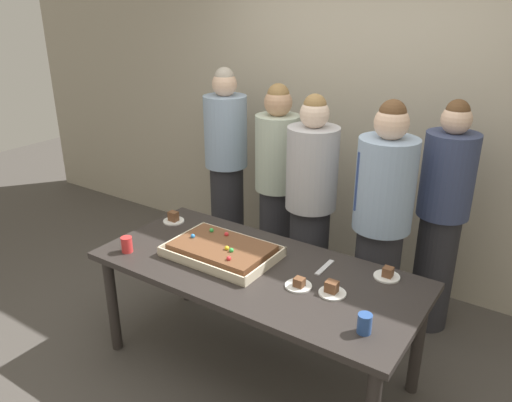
{
  "coord_description": "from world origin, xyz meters",
  "views": [
    {
      "loc": [
        1.45,
        -2.16,
        2.22
      ],
      "look_at": [
        -0.1,
        0.15,
        1.09
      ],
      "focal_mm": 35.17,
      "sensor_mm": 36.0,
      "label": 1
    }
  ],
  "objects_px": {
    "plated_slice_near_right": "(332,290)",
    "sheet_cake": "(222,251)",
    "drink_cup_middle": "(127,244)",
    "person_left_edge_reaching": "(226,166)",
    "person_far_right_suit": "(442,217)",
    "person_serving_front": "(277,184)",
    "plated_slice_near_left": "(299,284)",
    "party_table": "(256,279)",
    "plated_slice_far_left": "(174,219)",
    "person_green_shirt_behind": "(381,224)",
    "plated_slice_far_right": "(387,275)",
    "drink_cup_nearest": "(365,324)",
    "person_striped_tie_right": "(310,207)",
    "cake_server_utensil": "(325,267)"
  },
  "relations": [
    {
      "from": "plated_slice_near_right",
      "to": "sheet_cake",
      "type": "bearing_deg",
      "value": 179.67
    },
    {
      "from": "drink_cup_middle",
      "to": "person_left_edge_reaching",
      "type": "height_order",
      "value": "person_left_edge_reaching"
    },
    {
      "from": "person_far_right_suit",
      "to": "person_serving_front",
      "type": "bearing_deg",
      "value": -44.31
    },
    {
      "from": "person_serving_front",
      "to": "plated_slice_near_right",
      "type": "bearing_deg",
      "value": 30.39
    },
    {
      "from": "plated_slice_near_left",
      "to": "person_serving_front",
      "type": "bearing_deg",
      "value": 126.9
    },
    {
      "from": "party_table",
      "to": "plated_slice_far_left",
      "type": "height_order",
      "value": "plated_slice_far_left"
    },
    {
      "from": "person_serving_front",
      "to": "person_green_shirt_behind",
      "type": "height_order",
      "value": "person_green_shirt_behind"
    },
    {
      "from": "party_table",
      "to": "person_serving_front",
      "type": "distance_m",
      "value": 1.16
    },
    {
      "from": "sheet_cake",
      "to": "plated_slice_far_right",
      "type": "distance_m",
      "value": 0.99
    },
    {
      "from": "drink_cup_middle",
      "to": "sheet_cake",
      "type": "bearing_deg",
      "value": 28.42
    },
    {
      "from": "person_far_right_suit",
      "to": "party_table",
      "type": "bearing_deg",
      "value": 7.83
    },
    {
      "from": "person_left_edge_reaching",
      "to": "person_green_shirt_behind",
      "type": "bearing_deg",
      "value": 41.96
    },
    {
      "from": "party_table",
      "to": "person_serving_front",
      "type": "relative_size",
      "value": 1.19
    },
    {
      "from": "plated_slice_near_right",
      "to": "drink_cup_nearest",
      "type": "height_order",
      "value": "drink_cup_nearest"
    },
    {
      "from": "plated_slice_near_left",
      "to": "plated_slice_far_left",
      "type": "relative_size",
      "value": 1.0
    },
    {
      "from": "plated_slice_far_left",
      "to": "drink_cup_middle",
      "type": "height_order",
      "value": "drink_cup_middle"
    },
    {
      "from": "drink_cup_nearest",
      "to": "person_far_right_suit",
      "type": "bearing_deg",
      "value": 90.31
    },
    {
      "from": "drink_cup_middle",
      "to": "person_striped_tie_right",
      "type": "xyz_separation_m",
      "value": [
        0.73,
        1.06,
        0.05
      ]
    },
    {
      "from": "plated_slice_far_right",
      "to": "drink_cup_middle",
      "type": "relative_size",
      "value": 1.5
    },
    {
      "from": "drink_cup_middle",
      "to": "plated_slice_near_left",
      "type": "bearing_deg",
      "value": 12.26
    },
    {
      "from": "drink_cup_nearest",
      "to": "person_striped_tie_right",
      "type": "bearing_deg",
      "value": 129.63
    },
    {
      "from": "person_serving_front",
      "to": "person_green_shirt_behind",
      "type": "relative_size",
      "value": 0.98
    },
    {
      "from": "party_table",
      "to": "person_green_shirt_behind",
      "type": "xyz_separation_m",
      "value": [
        0.48,
        0.75,
        0.2
      ]
    },
    {
      "from": "plated_slice_near_left",
      "to": "drink_cup_nearest",
      "type": "distance_m",
      "value": 0.49
    },
    {
      "from": "party_table",
      "to": "person_striped_tie_right",
      "type": "bearing_deg",
      "value": 94.01
    },
    {
      "from": "person_far_right_suit",
      "to": "cake_server_utensil",
      "type": "bearing_deg",
      "value": 16.99
    },
    {
      "from": "sheet_cake",
      "to": "plated_slice_near_left",
      "type": "distance_m",
      "value": 0.57
    },
    {
      "from": "person_left_edge_reaching",
      "to": "person_far_right_suit",
      "type": "bearing_deg",
      "value": 54.88
    },
    {
      "from": "sheet_cake",
      "to": "drink_cup_nearest",
      "type": "distance_m",
      "value": 1.05
    },
    {
      "from": "plated_slice_near_left",
      "to": "cake_server_utensil",
      "type": "xyz_separation_m",
      "value": [
        0.02,
        0.27,
        -0.01
      ]
    },
    {
      "from": "cake_server_utensil",
      "to": "drink_cup_middle",
      "type": "bearing_deg",
      "value": -155.69
    },
    {
      "from": "sheet_cake",
      "to": "person_far_right_suit",
      "type": "height_order",
      "value": "person_far_right_suit"
    },
    {
      "from": "plated_slice_near_right",
      "to": "plated_slice_far_right",
      "type": "relative_size",
      "value": 1.0
    },
    {
      "from": "drink_cup_middle",
      "to": "person_serving_front",
      "type": "height_order",
      "value": "person_serving_front"
    },
    {
      "from": "cake_server_utensil",
      "to": "person_striped_tie_right",
      "type": "bearing_deg",
      "value": 125.56
    },
    {
      "from": "sheet_cake",
      "to": "drink_cup_nearest",
      "type": "relative_size",
      "value": 6.6
    },
    {
      "from": "sheet_cake",
      "to": "person_left_edge_reaching",
      "type": "bearing_deg",
      "value": 125.75
    },
    {
      "from": "plated_slice_near_left",
      "to": "plated_slice_far_right",
      "type": "relative_size",
      "value": 1.0
    },
    {
      "from": "plated_slice_far_right",
      "to": "person_striped_tie_right",
      "type": "height_order",
      "value": "person_striped_tie_right"
    },
    {
      "from": "plated_slice_far_right",
      "to": "person_green_shirt_behind",
      "type": "relative_size",
      "value": 0.09
    },
    {
      "from": "plated_slice_far_right",
      "to": "person_far_right_suit",
      "type": "relative_size",
      "value": 0.09
    },
    {
      "from": "sheet_cake",
      "to": "drink_cup_nearest",
      "type": "height_order",
      "value": "same"
    },
    {
      "from": "cake_server_utensil",
      "to": "person_left_edge_reaching",
      "type": "height_order",
      "value": "person_left_edge_reaching"
    },
    {
      "from": "cake_server_utensil",
      "to": "person_far_right_suit",
      "type": "bearing_deg",
      "value": 64.29
    },
    {
      "from": "cake_server_utensil",
      "to": "person_left_edge_reaching",
      "type": "xyz_separation_m",
      "value": [
        -1.38,
        0.86,
        0.14
      ]
    },
    {
      "from": "sheet_cake",
      "to": "drink_cup_middle",
      "type": "distance_m",
      "value": 0.6
    },
    {
      "from": "person_far_right_suit",
      "to": "person_green_shirt_behind",
      "type": "bearing_deg",
      "value": 2.67
    },
    {
      "from": "person_striped_tie_right",
      "to": "drink_cup_nearest",
      "type": "bearing_deg",
      "value": 53.95
    },
    {
      "from": "cake_server_utensil",
      "to": "person_far_right_suit",
      "type": "height_order",
      "value": "person_far_right_suit"
    },
    {
      "from": "person_striped_tie_right",
      "to": "person_far_right_suit",
      "type": "bearing_deg",
      "value": 126.18
    }
  ]
}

